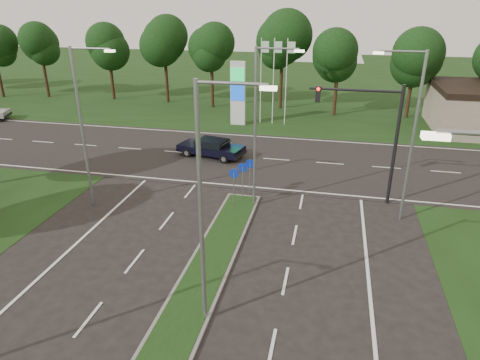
# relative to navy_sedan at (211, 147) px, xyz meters

# --- Properties ---
(verge_far) EXTENTS (160.00, 50.00, 0.02)m
(verge_far) POSITION_rel_navy_sedan_xyz_m (3.98, 31.38, -0.74)
(verge_far) COLOR black
(verge_far) RESTS_ON ground
(cross_road) EXTENTS (160.00, 12.00, 0.02)m
(cross_road) POSITION_rel_navy_sedan_xyz_m (3.98, 0.38, -0.74)
(cross_road) COLOR black
(cross_road) RESTS_ON ground
(median_kerb) EXTENTS (2.00, 26.00, 0.12)m
(median_kerb) POSITION_rel_navy_sedan_xyz_m (3.98, -19.62, -0.68)
(median_kerb) COLOR slate
(median_kerb) RESTS_ON ground
(streetlight_median_near) EXTENTS (2.53, 0.22, 9.00)m
(streetlight_median_near) POSITION_rel_navy_sedan_xyz_m (4.98, -17.62, 4.34)
(streetlight_median_near) COLOR gray
(streetlight_median_near) RESTS_ON ground
(streetlight_median_far) EXTENTS (2.53, 0.22, 9.00)m
(streetlight_median_far) POSITION_rel_navy_sedan_xyz_m (4.98, -7.62, 4.34)
(streetlight_median_far) COLOR gray
(streetlight_median_far) RESTS_ON ground
(streetlight_left_far) EXTENTS (2.53, 0.22, 9.00)m
(streetlight_left_far) POSITION_rel_navy_sedan_xyz_m (-4.32, -9.62, 4.34)
(streetlight_left_far) COLOR gray
(streetlight_left_far) RESTS_ON ground
(streetlight_right_far) EXTENTS (2.53, 0.22, 9.00)m
(streetlight_right_far) POSITION_rel_navy_sedan_xyz_m (12.78, -7.62, 4.34)
(streetlight_right_far) COLOR gray
(streetlight_right_far) RESTS_ON ground
(traffic_signal) EXTENTS (5.10, 0.42, 7.00)m
(traffic_signal) POSITION_rel_navy_sedan_xyz_m (11.17, -5.63, 3.92)
(traffic_signal) COLOR black
(traffic_signal) RESTS_ON ground
(median_signs) EXTENTS (1.16, 1.76, 2.38)m
(median_signs) POSITION_rel_navy_sedan_xyz_m (3.98, -7.22, 0.98)
(median_signs) COLOR gray
(median_signs) RESTS_ON ground
(gas_pylon) EXTENTS (5.80, 1.26, 8.00)m
(gas_pylon) POSITION_rel_navy_sedan_xyz_m (0.19, 9.42, 2.46)
(gas_pylon) COLOR silver
(gas_pylon) RESTS_ON ground
(treeline_far) EXTENTS (6.00, 6.00, 9.90)m
(treeline_far) POSITION_rel_navy_sedan_xyz_m (4.08, 16.31, 6.09)
(treeline_far) COLOR black
(treeline_far) RESTS_ON ground
(navy_sedan) EXTENTS (5.31, 3.08, 1.37)m
(navy_sedan) POSITION_rel_navy_sedan_xyz_m (0.00, 0.00, 0.00)
(navy_sedan) COLOR black
(navy_sedan) RESTS_ON ground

